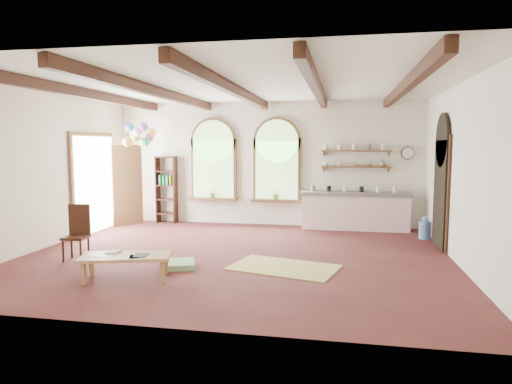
% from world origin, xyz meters
% --- Properties ---
extents(floor, '(8.00, 8.00, 0.00)m').
position_xyz_m(floor, '(0.00, 0.00, 0.00)').
color(floor, '#562523').
rests_on(floor, ground).
extents(ceiling_beams, '(6.20, 6.80, 0.18)m').
position_xyz_m(ceiling_beams, '(0.00, 0.00, 3.10)').
color(ceiling_beams, '#3B1D12').
rests_on(ceiling_beams, ceiling).
extents(window_left, '(1.30, 0.28, 2.20)m').
position_xyz_m(window_left, '(-1.40, 3.43, 1.63)').
color(window_left, brown).
rests_on(window_left, floor).
extents(window_right, '(1.30, 0.28, 2.20)m').
position_xyz_m(window_right, '(0.30, 3.43, 1.63)').
color(window_right, brown).
rests_on(window_right, floor).
extents(left_doorway, '(0.10, 1.90, 2.50)m').
position_xyz_m(left_doorway, '(-3.95, 1.80, 1.15)').
color(left_doorway, brown).
rests_on(left_doorway, floor).
extents(right_doorway, '(0.10, 1.30, 2.40)m').
position_xyz_m(right_doorway, '(3.95, 1.50, 1.10)').
color(right_doorway, black).
rests_on(right_doorway, floor).
extents(kitchen_counter, '(2.68, 0.62, 0.94)m').
position_xyz_m(kitchen_counter, '(2.30, 3.20, 0.48)').
color(kitchen_counter, white).
rests_on(kitchen_counter, floor).
extents(wall_shelf_lower, '(1.70, 0.24, 0.04)m').
position_xyz_m(wall_shelf_lower, '(2.30, 3.38, 1.55)').
color(wall_shelf_lower, brown).
rests_on(wall_shelf_lower, wall_back).
extents(wall_shelf_upper, '(1.70, 0.24, 0.04)m').
position_xyz_m(wall_shelf_upper, '(2.30, 3.38, 1.95)').
color(wall_shelf_upper, brown).
rests_on(wall_shelf_upper, wall_back).
extents(wall_clock, '(0.32, 0.04, 0.32)m').
position_xyz_m(wall_clock, '(3.55, 3.45, 1.90)').
color(wall_clock, black).
rests_on(wall_clock, wall_back).
extents(bookshelf, '(0.53, 0.32, 1.80)m').
position_xyz_m(bookshelf, '(-2.70, 3.32, 0.90)').
color(bookshelf, '#3B1D12').
rests_on(bookshelf, floor).
extents(coffee_table, '(1.50, 0.98, 0.39)m').
position_xyz_m(coffee_table, '(-1.34, -1.80, 0.35)').
color(coffee_table, '#A1734A').
rests_on(coffee_table, floor).
extents(side_chair, '(0.45, 0.45, 1.01)m').
position_xyz_m(side_chair, '(-2.80, -0.84, 0.29)').
color(side_chair, '#3B1D12').
rests_on(side_chair, floor).
extents(floor_mat, '(2.01, 1.52, 0.02)m').
position_xyz_m(floor_mat, '(1.01, -0.68, 0.01)').
color(floor_mat, '#CCBE66').
rests_on(floor_mat, floor).
extents(floor_cushion, '(0.73, 0.73, 0.10)m').
position_xyz_m(floor_cushion, '(-0.80, -0.98, 0.05)').
color(floor_cushion, '#7A9F6E').
rests_on(floor_cushion, floor).
extents(water_jug_a, '(0.28, 0.28, 0.55)m').
position_xyz_m(water_jug_a, '(3.10, 3.20, 0.24)').
color(water_jug_a, '#5B82C3').
rests_on(water_jug_a, floor).
extents(water_jug_b, '(0.27, 0.27, 0.52)m').
position_xyz_m(water_jug_b, '(3.82, 2.30, 0.22)').
color(water_jug_b, '#5B82C3').
rests_on(water_jug_b, floor).
extents(balloon_cluster, '(0.70, 0.70, 1.14)m').
position_xyz_m(balloon_cluster, '(-2.96, 2.30, 2.35)').
color(balloon_cluster, silver).
rests_on(balloon_cluster, floor).
extents(table_book, '(0.20, 0.27, 0.02)m').
position_xyz_m(table_book, '(-1.68, -1.69, 0.40)').
color(table_book, olive).
rests_on(table_book, coffee_table).
extents(tablet, '(0.24, 0.31, 0.01)m').
position_xyz_m(tablet, '(-1.09, -1.80, 0.40)').
color(tablet, black).
rests_on(tablet, coffee_table).
extents(potted_plant_left, '(0.27, 0.23, 0.30)m').
position_xyz_m(potted_plant_left, '(-1.40, 3.32, 0.85)').
color(potted_plant_left, '#598C4C').
rests_on(potted_plant_left, window_left).
extents(potted_plant_right, '(0.27, 0.23, 0.30)m').
position_xyz_m(potted_plant_right, '(0.30, 3.32, 0.85)').
color(potted_plant_right, '#598C4C').
rests_on(potted_plant_right, window_right).
extents(shelf_cup_a, '(0.12, 0.10, 0.10)m').
position_xyz_m(shelf_cup_a, '(1.55, 3.38, 1.62)').
color(shelf_cup_a, white).
rests_on(shelf_cup_a, wall_shelf_lower).
extents(shelf_cup_b, '(0.10, 0.10, 0.09)m').
position_xyz_m(shelf_cup_b, '(1.90, 3.38, 1.62)').
color(shelf_cup_b, beige).
rests_on(shelf_cup_b, wall_shelf_lower).
extents(shelf_bowl_a, '(0.22, 0.22, 0.05)m').
position_xyz_m(shelf_bowl_a, '(2.25, 3.38, 1.60)').
color(shelf_bowl_a, beige).
rests_on(shelf_bowl_a, wall_shelf_lower).
extents(shelf_bowl_b, '(0.20, 0.20, 0.06)m').
position_xyz_m(shelf_bowl_b, '(2.60, 3.38, 1.60)').
color(shelf_bowl_b, '#8C664C').
rests_on(shelf_bowl_b, wall_shelf_lower).
extents(shelf_vase, '(0.18, 0.18, 0.19)m').
position_xyz_m(shelf_vase, '(2.95, 3.38, 1.67)').
color(shelf_vase, slate).
rests_on(shelf_vase, wall_shelf_lower).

